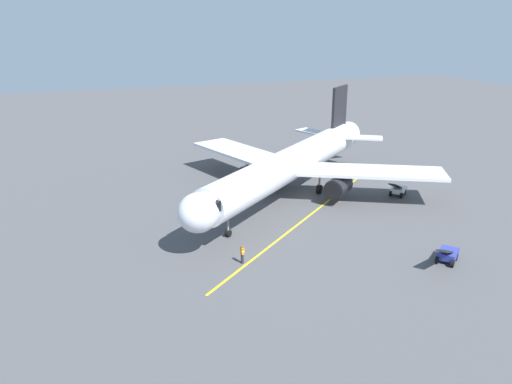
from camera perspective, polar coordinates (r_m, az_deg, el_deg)
The scene contains 6 objects.
ground_plane at distance 61.74m, azimuth 5.23°, elevation -0.33°, with size 220.00×220.00×0.00m, color #4C4C4F.
apron_lead_in_line at distance 55.86m, azimuth 6.27°, elevation -2.47°, with size 0.24×40.00×0.01m, color yellow.
airplane at distance 59.96m, azimuth 3.95°, elevation 3.12°, with size 33.83×32.11×11.50m.
ground_crew_marshaller at distance 44.33m, azimuth -1.56°, elevation -6.99°, with size 0.30×0.43×1.71m.
belt_loader_near_nose at distance 47.74m, azimuth 20.74°, elevation -6.55°, with size 4.35×3.75×2.32m.
belt_loader_portside at distance 63.61m, azimuth 15.71°, elevation 0.28°, with size 4.29×3.84×2.32m.
Camera 1 is at (25.74, 52.37, 20.19)m, focal length 35.52 mm.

